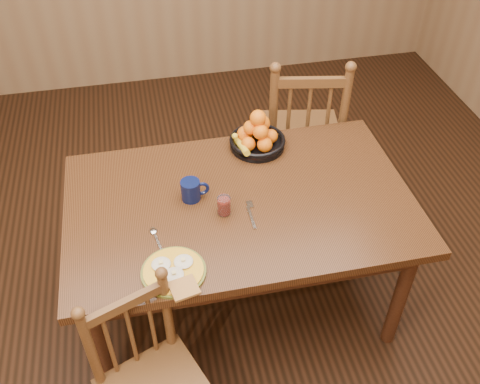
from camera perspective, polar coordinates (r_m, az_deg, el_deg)
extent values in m
cube|color=black|center=(3.03, 0.00, -11.36)|extent=(4.50, 5.00, 0.01)
cube|color=black|center=(2.49, 0.00, -1.24)|extent=(1.60, 1.00, 0.04)
cube|color=black|center=(2.85, -1.75, 3.37)|extent=(1.40, 0.04, 0.10)
cube|color=black|center=(2.26, 2.22, -9.74)|extent=(1.40, 0.04, 0.10)
cube|color=black|center=(2.74, 14.92, -0.18)|extent=(0.04, 0.84, 0.10)
cube|color=black|center=(2.53, -16.21, -4.69)|extent=(0.04, 0.84, 0.10)
cylinder|color=black|center=(2.51, -14.45, -15.97)|extent=(0.07, 0.07, 0.70)
cylinder|color=black|center=(2.71, 16.73, -10.58)|extent=(0.07, 0.07, 0.70)
cylinder|color=black|center=(3.02, -14.72, -3.17)|extent=(0.07, 0.07, 0.70)
cylinder|color=black|center=(3.19, 10.88, 0.46)|extent=(0.07, 0.07, 0.70)
cube|color=#4B2E16|center=(3.34, 6.49, 6.24)|extent=(0.56, 0.54, 0.04)
cylinder|color=#4B2E16|center=(3.67, 8.92, 4.68)|extent=(0.04, 0.04, 0.47)
cylinder|color=#4B2E16|center=(3.62, 2.77, 4.65)|extent=(0.04, 0.04, 0.47)
cylinder|color=#4B2E16|center=(3.39, 9.78, 0.87)|extent=(0.04, 0.04, 0.47)
cylinder|color=#4B2E16|center=(3.34, 3.14, 0.79)|extent=(0.04, 0.04, 0.47)
cylinder|color=#4B2E16|center=(3.05, 11.01, 8.27)|extent=(0.05, 0.05, 0.57)
cylinder|color=#4B2E16|center=(2.99, 3.56, 8.31)|extent=(0.05, 0.05, 0.57)
cylinder|color=#4B2E16|center=(3.04, 7.23, 7.45)|extent=(0.02, 0.02, 0.44)
cube|color=#4B2E16|center=(2.91, 7.66, 11.52)|extent=(0.39, 0.10, 0.05)
cylinder|color=#4B2E16|center=(2.58, -6.65, -18.48)|extent=(0.03, 0.03, 0.39)
cylinder|color=#4B2E16|center=(2.18, -15.65, -15.93)|extent=(0.04, 0.04, 0.47)
cylinder|color=#4B2E16|center=(2.22, -7.78, -12.44)|extent=(0.04, 0.04, 0.47)
cylinder|color=#4B2E16|center=(2.23, -11.49, -14.85)|extent=(0.02, 0.02, 0.36)
cube|color=#4B2E16|center=(2.06, -12.27, -11.68)|extent=(0.31, 0.14, 0.05)
cylinder|color=#59601E|center=(2.19, -7.10, -8.44)|extent=(0.26, 0.26, 0.01)
cylinder|color=gold|center=(2.18, -7.11, -8.32)|extent=(0.24, 0.24, 0.01)
ellipsoid|color=silver|center=(2.20, -8.41, -7.61)|extent=(0.08, 0.08, 0.01)
cube|color=#F2E08C|center=(2.19, -8.44, -7.43)|extent=(0.02, 0.02, 0.01)
ellipsoid|color=silver|center=(2.19, -6.05, -7.38)|extent=(0.08, 0.08, 0.01)
cube|color=#F2E08C|center=(2.19, -6.07, -7.19)|extent=(0.02, 0.02, 0.01)
ellipsoid|color=silver|center=(2.15, -7.04, -8.74)|extent=(0.08, 0.08, 0.01)
cube|color=#F2E08C|center=(2.15, -7.07, -8.55)|extent=(0.02, 0.02, 0.01)
cube|color=brown|center=(2.11, -5.99, -10.16)|extent=(0.12, 0.12, 0.01)
cube|color=silver|center=(2.38, 1.22, -2.73)|extent=(0.01, 0.15, 0.00)
cube|color=silver|center=(2.44, 1.05, -1.31)|extent=(0.03, 0.05, 0.00)
cube|color=silver|center=(2.30, -8.71, -5.36)|extent=(0.03, 0.12, 0.00)
ellipsoid|color=silver|center=(2.35, -9.25, -4.08)|extent=(0.03, 0.04, 0.01)
cylinder|color=#0A1137|center=(2.46, -5.29, 0.19)|extent=(0.09, 0.09, 0.10)
torus|color=#0A1137|center=(2.46, -4.10, 0.36)|extent=(0.07, 0.02, 0.07)
cylinder|color=black|center=(2.43, -5.36, 1.00)|extent=(0.08, 0.08, 0.00)
cylinder|color=silver|center=(2.38, -1.72, -1.46)|extent=(0.06, 0.06, 0.09)
cylinder|color=maroon|center=(2.38, -1.72, -1.58)|extent=(0.05, 0.05, 0.07)
cylinder|color=black|center=(2.78, 1.85, 5.01)|extent=(0.28, 0.28, 0.02)
torus|color=black|center=(2.76, 1.87, 5.59)|extent=(0.29, 0.29, 0.02)
cylinder|color=black|center=(2.78, 1.85, 4.88)|extent=(0.10, 0.10, 0.01)
sphere|color=orange|center=(2.77, 3.29, 5.96)|extent=(0.07, 0.07, 0.07)
sphere|color=orange|center=(2.81, 2.00, 6.67)|extent=(0.08, 0.08, 0.08)
sphere|color=orange|center=(2.77, 0.52, 6.21)|extent=(0.08, 0.08, 0.08)
sphere|color=orange|center=(2.71, 0.89, 5.15)|extent=(0.07, 0.07, 0.07)
sphere|color=orange|center=(2.70, 2.66, 5.06)|extent=(0.08, 0.08, 0.08)
sphere|color=orange|center=(2.74, 2.37, 7.34)|extent=(0.08, 0.08, 0.08)
sphere|color=orange|center=(2.72, 1.13, 6.88)|extent=(0.07, 0.07, 0.07)
sphere|color=orange|center=(2.68, 2.20, 6.41)|extent=(0.08, 0.08, 0.08)
sphere|color=orange|center=(2.68, 1.93, 7.90)|extent=(0.08, 0.08, 0.08)
cylinder|color=yellow|center=(2.71, 0.20, 4.87)|extent=(0.10, 0.17, 0.07)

